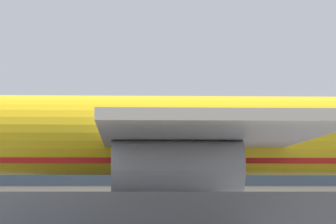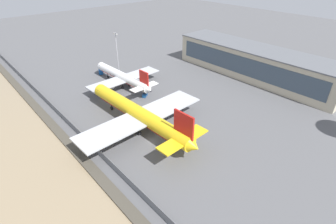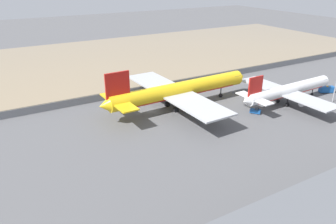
# 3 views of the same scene
# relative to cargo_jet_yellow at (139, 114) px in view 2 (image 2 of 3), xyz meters

# --- Properties ---
(ground_plane) EXTENTS (500.00, 500.00, 0.00)m
(ground_plane) POSITION_rel_cargo_jet_yellow_xyz_m (8.36, -1.87, -5.77)
(ground_plane) COLOR #565659
(shoreline_seawall) EXTENTS (320.00, 3.00, 0.50)m
(shoreline_seawall) POSITION_rel_cargo_jet_yellow_xyz_m (8.36, -22.37, -5.52)
(shoreline_seawall) COLOR #474238
(shoreline_seawall) RESTS_ON ground
(perimeter_fence) EXTENTS (280.00, 0.10, 2.45)m
(perimeter_fence) POSITION_rel_cargo_jet_yellow_xyz_m (8.36, -17.87, -4.54)
(perimeter_fence) COLOR slate
(perimeter_fence) RESTS_ON ground
(cargo_jet_yellow) EXTENTS (54.42, 46.85, 15.12)m
(cargo_jet_yellow) POSITION_rel_cargo_jet_yellow_xyz_m (0.00, 0.00, 0.00)
(cargo_jet_yellow) COLOR yellow
(cargo_jet_yellow) RESTS_ON ground
(passenger_jet_white_red) EXTENTS (41.18, 35.27, 11.88)m
(passenger_jet_white_red) POSITION_rel_cargo_jet_yellow_xyz_m (-33.11, 14.87, -1.24)
(passenger_jet_white_red) COLOR white
(passenger_jet_white_red) RESTS_ON ground
(baggage_tug) EXTENTS (3.18, 3.53, 1.80)m
(baggage_tug) POSITION_rel_cargo_jet_yellow_xyz_m (-18.32, 15.93, -4.96)
(baggage_tug) COLOR #19519E
(baggage_tug) RESTS_ON ground
(ops_van) EXTENTS (5.59, 4.21, 2.48)m
(ops_van) POSITION_rel_cargo_jet_yellow_xyz_m (-54.09, 14.76, -4.49)
(ops_van) COLOR #19519E
(ops_van) RESTS_ON ground
(terminal_building) EXTENTS (82.66, 19.41, 14.44)m
(terminal_building) POSITION_rel_cargo_jet_yellow_xyz_m (-0.29, 69.78, 1.46)
(terminal_building) COLOR #BCB299
(terminal_building) RESTS_ON ground
(apron_light_mast_apron_west) EXTENTS (3.20, 0.40, 20.61)m
(apron_light_mast_apron_west) POSITION_rel_cargo_jet_yellow_xyz_m (-47.72, 21.67, 5.81)
(apron_light_mast_apron_west) COLOR #A8A8AD
(apron_light_mast_apron_west) RESTS_ON ground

